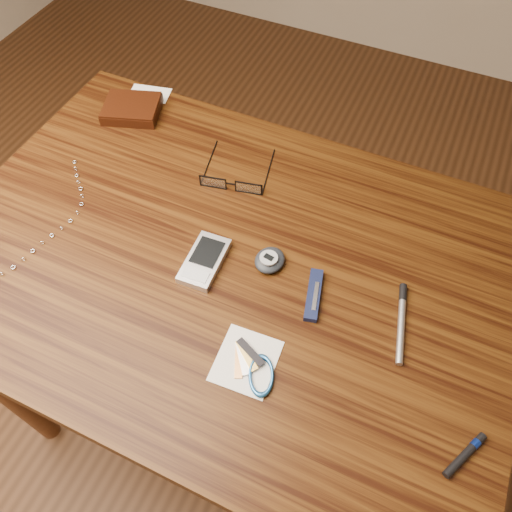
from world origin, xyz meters
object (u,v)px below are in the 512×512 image
(eyeglasses, at_px, (232,183))
(pocket_knife, at_px, (314,295))
(pda_phone, at_px, (204,261))
(silver_pen, at_px, (402,316))
(wallet_and_card, at_px, (132,108))
(desk, at_px, (228,287))
(notepad_keys, at_px, (254,368))
(pedometer, at_px, (270,260))

(eyeglasses, bearing_deg, pocket_knife, -35.43)
(pda_phone, xyz_separation_m, pocket_knife, (0.19, 0.01, -0.00))
(pda_phone, relative_size, pocket_knife, 1.13)
(pda_phone, relative_size, silver_pen, 0.78)
(wallet_and_card, bearing_deg, pocket_knife, -27.38)
(pda_phone, bearing_deg, pocket_knife, 4.45)
(desk, distance_m, pocket_knife, 0.20)
(eyeglasses, relative_size, pocket_knife, 1.53)
(silver_pen, bearing_deg, notepad_keys, -135.62)
(desk, height_order, pedometer, pedometer)
(eyeglasses, distance_m, silver_pen, 0.39)
(wallet_and_card, relative_size, pocket_knife, 1.76)
(desk, bearing_deg, pda_phone, -133.99)
(wallet_and_card, height_order, eyeglasses, eyeglasses)
(desk, distance_m, pda_phone, 0.12)
(notepad_keys, xyz_separation_m, pocket_knife, (0.04, 0.15, 0.00))
(wallet_and_card, xyz_separation_m, pda_phone, (0.32, -0.28, -0.00))
(wallet_and_card, xyz_separation_m, pocket_knife, (0.52, -0.27, -0.01))
(pedometer, distance_m, pocket_knife, 0.10)
(pedometer, xyz_separation_m, silver_pen, (0.23, -0.01, -0.00))
(pocket_knife, bearing_deg, silver_pen, 8.53)
(pedometer, xyz_separation_m, pocket_knife, (0.09, -0.03, -0.00))
(wallet_and_card, bearing_deg, notepad_keys, -41.26)
(pedometer, distance_m, notepad_keys, 0.19)
(eyeglasses, bearing_deg, pedometer, -43.98)
(wallet_and_card, bearing_deg, pda_phone, -41.12)
(desk, relative_size, pda_phone, 9.10)
(desk, height_order, silver_pen, silver_pen)
(pedometer, bearing_deg, pda_phone, -155.65)
(pda_phone, height_order, pedometer, pedometer)
(pedometer, distance_m, silver_pen, 0.23)
(notepad_keys, bearing_deg, pedometer, 106.53)
(eyeglasses, height_order, pedometer, eyeglasses)
(eyeglasses, distance_m, pocket_knife, 0.28)
(eyeglasses, xyz_separation_m, notepad_keys, (0.19, -0.31, -0.01))
(wallet_and_card, height_order, notepad_keys, wallet_and_card)
(wallet_and_card, bearing_deg, silver_pen, -20.55)
(wallet_and_card, xyz_separation_m, eyeglasses, (0.29, -0.11, -0.00))
(wallet_and_card, xyz_separation_m, pedometer, (0.42, -0.24, -0.00))
(desk, relative_size, notepad_keys, 8.79)
(wallet_and_card, relative_size, pedometer, 2.70)
(pda_phone, height_order, silver_pen, pda_phone)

